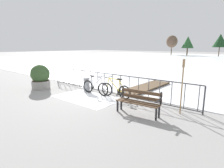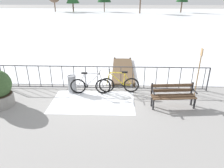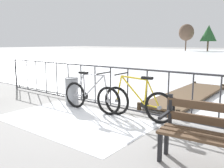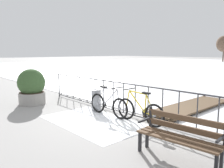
{
  "view_description": "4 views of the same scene",
  "coord_description": "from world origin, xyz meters",
  "px_view_note": "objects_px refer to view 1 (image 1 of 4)",
  "views": [
    {
      "loc": [
        6.01,
        -6.88,
        2.41
      ],
      "look_at": [
        0.93,
        -0.84,
        0.78
      ],
      "focal_mm": 29.38,
      "sensor_mm": 36.0,
      "label": 1
    },
    {
      "loc": [
        0.68,
        -8.32,
        3.87
      ],
      "look_at": [
        0.4,
        -0.65,
        0.54
      ],
      "focal_mm": 33.17,
      "sensor_mm": 36.0,
      "label": 2
    },
    {
      "loc": [
        3.31,
        -4.58,
        1.63
      ],
      "look_at": [
        -0.22,
        0.01,
        0.63
      ],
      "focal_mm": 38.31,
      "sensor_mm": 36.0,
      "label": 3
    },
    {
      "loc": [
        4.88,
        -5.14,
        2.06
      ],
      "look_at": [
        -0.8,
        -0.02,
        0.97
      ],
      "focal_mm": 36.3,
      "sensor_mm": 36.0,
      "label": 4
    }
  ],
  "objects_px": {
    "park_bench": "(139,100)",
    "planter_with_shrub": "(40,77)",
    "trash_bin": "(87,84)",
    "bicycle_near_railing": "(95,87)",
    "oar_upright": "(182,83)",
    "bicycle_second": "(115,90)"
  },
  "relations": [
    {
      "from": "bicycle_second",
      "to": "trash_bin",
      "type": "bearing_deg",
      "value": -179.37
    },
    {
      "from": "bicycle_second",
      "to": "planter_with_shrub",
      "type": "distance_m",
      "value": 4.67
    },
    {
      "from": "bicycle_near_railing",
      "to": "oar_upright",
      "type": "height_order",
      "value": "oar_upright"
    },
    {
      "from": "bicycle_second",
      "to": "planter_with_shrub",
      "type": "bearing_deg",
      "value": -163.67
    },
    {
      "from": "oar_upright",
      "to": "bicycle_near_railing",
      "type": "bearing_deg",
      "value": 179.82
    },
    {
      "from": "park_bench",
      "to": "planter_with_shrub",
      "type": "height_order",
      "value": "planter_with_shrub"
    },
    {
      "from": "bicycle_near_railing",
      "to": "trash_bin",
      "type": "height_order",
      "value": "bicycle_near_railing"
    },
    {
      "from": "trash_bin",
      "to": "bicycle_second",
      "type": "bearing_deg",
      "value": 0.63
    },
    {
      "from": "bicycle_near_railing",
      "to": "planter_with_shrub",
      "type": "relative_size",
      "value": 1.22
    },
    {
      "from": "bicycle_second",
      "to": "park_bench",
      "type": "distance_m",
      "value": 2.28
    },
    {
      "from": "bicycle_near_railing",
      "to": "trash_bin",
      "type": "bearing_deg",
      "value": 170.51
    },
    {
      "from": "trash_bin",
      "to": "bicycle_near_railing",
      "type": "bearing_deg",
      "value": -9.49
    },
    {
      "from": "planter_with_shrub",
      "to": "trash_bin",
      "type": "height_order",
      "value": "planter_with_shrub"
    },
    {
      "from": "planter_with_shrub",
      "to": "oar_upright",
      "type": "distance_m",
      "value": 7.73
    },
    {
      "from": "bicycle_near_railing",
      "to": "park_bench",
      "type": "bearing_deg",
      "value": -16.86
    },
    {
      "from": "bicycle_near_railing",
      "to": "bicycle_second",
      "type": "bearing_deg",
      "value": 7.45
    },
    {
      "from": "park_bench",
      "to": "trash_bin",
      "type": "height_order",
      "value": "park_bench"
    },
    {
      "from": "planter_with_shrub",
      "to": "trash_bin",
      "type": "xyz_separation_m",
      "value": [
        2.47,
        1.29,
        -0.31
      ]
    },
    {
      "from": "bicycle_near_railing",
      "to": "trash_bin",
      "type": "relative_size",
      "value": 2.34
    },
    {
      "from": "park_bench",
      "to": "oar_upright",
      "type": "height_order",
      "value": "oar_upright"
    },
    {
      "from": "bicycle_second",
      "to": "oar_upright",
      "type": "height_order",
      "value": "oar_upright"
    },
    {
      "from": "park_bench",
      "to": "planter_with_shrub",
      "type": "relative_size",
      "value": 1.17
    }
  ]
}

